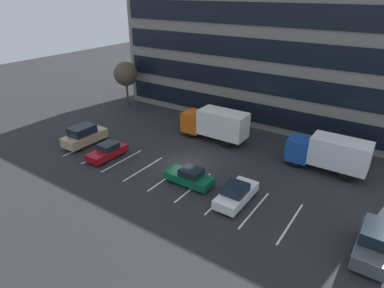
% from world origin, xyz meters
% --- Properties ---
extents(ground_plane, '(120.00, 120.00, 0.00)m').
position_xyz_m(ground_plane, '(0.00, 0.00, 0.00)').
color(ground_plane, '#262628').
extents(office_building, '(36.13, 11.85, 14.40)m').
position_xyz_m(office_building, '(0.00, 17.95, 7.20)').
color(office_building, slate).
rests_on(office_building, ground_plane).
extents(lot_markings, '(22.54, 5.40, 0.01)m').
position_xyz_m(lot_markings, '(0.00, -2.77, 0.00)').
color(lot_markings, silver).
rests_on(lot_markings, ground_plane).
extents(box_truck_orange, '(7.53, 2.49, 3.49)m').
position_xyz_m(box_truck_orange, '(-0.66, 6.53, 1.97)').
color(box_truck_orange, '#D85914').
rests_on(box_truck_orange, ground_plane).
extents(box_truck_blue, '(7.16, 2.37, 3.32)m').
position_xyz_m(box_truck_blue, '(11.27, 6.43, 1.87)').
color(box_truck_blue, '#194799').
rests_on(box_truck_blue, ground_plane).
extents(sedan_white, '(1.87, 4.46, 1.60)m').
position_xyz_m(sedan_white, '(6.74, -2.66, 0.75)').
color(sedan_white, white).
rests_on(sedan_white, ground_plane).
extents(sedan_forest, '(4.18, 1.75, 1.50)m').
position_xyz_m(sedan_forest, '(2.24, -2.53, 0.71)').
color(sedan_forest, '#0C5933').
rests_on(sedan_forest, ground_plane).
extents(suv_charcoal, '(1.95, 4.59, 2.08)m').
position_xyz_m(suv_charcoal, '(16.44, -2.96, 1.00)').
color(suv_charcoal, '#474C51').
rests_on(suv_charcoal, ground_plane).
extents(suv_tan, '(2.01, 4.75, 2.15)m').
position_xyz_m(suv_tan, '(-11.56, -2.33, 1.04)').
color(suv_tan, tan).
rests_on(suv_tan, ground_plane).
extents(sedan_maroon, '(1.73, 4.13, 1.48)m').
position_xyz_m(sedan_maroon, '(-7.24, -3.07, 0.70)').
color(sedan_maroon, maroon).
rests_on(sedan_maroon, ground_plane).
extents(bare_tree, '(3.30, 3.30, 6.18)m').
position_xyz_m(bare_tree, '(-17.00, 9.81, 4.51)').
color(bare_tree, '#473323').
rests_on(bare_tree, ground_plane).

